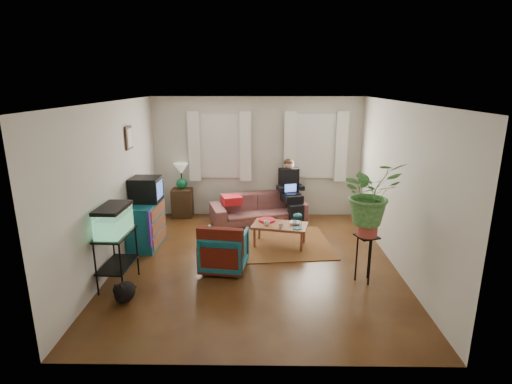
{
  "coord_description": "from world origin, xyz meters",
  "views": [
    {
      "loc": [
        0.08,
        -6.07,
        2.88
      ],
      "look_at": [
        0.0,
        0.4,
        1.1
      ],
      "focal_mm": 28.0,
      "sensor_mm": 36.0,
      "label": 1
    }
  ],
  "objects_px": {
    "side_table": "(183,202)",
    "plant_stand": "(365,259)",
    "armchair": "(224,249)",
    "sofa": "(258,204)",
    "aquarium_stand": "(117,259)",
    "dresser": "(146,224)",
    "coffee_table": "(280,235)"
  },
  "relations": [
    {
      "from": "side_table",
      "to": "dresser",
      "type": "relative_size",
      "value": 0.69
    },
    {
      "from": "armchair",
      "to": "coffee_table",
      "type": "xyz_separation_m",
      "value": [
        0.92,
        0.97,
        -0.15
      ]
    },
    {
      "from": "sofa",
      "to": "armchair",
      "type": "bearing_deg",
      "value": -119.71
    },
    {
      "from": "aquarium_stand",
      "to": "dresser",
      "type": "bearing_deg",
      "value": 91.99
    },
    {
      "from": "sofa",
      "to": "coffee_table",
      "type": "height_order",
      "value": "sofa"
    },
    {
      "from": "aquarium_stand",
      "to": "plant_stand",
      "type": "distance_m",
      "value": 3.63
    },
    {
      "from": "sofa",
      "to": "aquarium_stand",
      "type": "xyz_separation_m",
      "value": [
        -2.03,
        -2.82,
        0.01
      ]
    },
    {
      "from": "side_table",
      "to": "plant_stand",
      "type": "bearing_deg",
      "value": -42.32
    },
    {
      "from": "aquarium_stand",
      "to": "coffee_table",
      "type": "bearing_deg",
      "value": 34.04
    },
    {
      "from": "sofa",
      "to": "armchair",
      "type": "xyz_separation_m",
      "value": [
        -0.52,
        -2.3,
        -0.04
      ]
    },
    {
      "from": "aquarium_stand",
      "to": "sofa",
      "type": "bearing_deg",
      "value": 56.7
    },
    {
      "from": "side_table",
      "to": "plant_stand",
      "type": "xyz_separation_m",
      "value": [
        3.28,
        -2.99,
        0.05
      ]
    },
    {
      "from": "armchair",
      "to": "plant_stand",
      "type": "height_order",
      "value": "plant_stand"
    },
    {
      "from": "armchair",
      "to": "plant_stand",
      "type": "bearing_deg",
      "value": 177.88
    },
    {
      "from": "armchair",
      "to": "sofa",
      "type": "bearing_deg",
      "value": -94.76
    },
    {
      "from": "sofa",
      "to": "side_table",
      "type": "bearing_deg",
      "value": 152.48
    },
    {
      "from": "dresser",
      "to": "aquarium_stand",
      "type": "distance_m",
      "value": 1.46
    },
    {
      "from": "armchair",
      "to": "coffee_table",
      "type": "relative_size",
      "value": 0.72
    },
    {
      "from": "aquarium_stand",
      "to": "plant_stand",
      "type": "xyz_separation_m",
      "value": [
        3.63,
        0.15,
        -0.04
      ]
    },
    {
      "from": "sofa",
      "to": "aquarium_stand",
      "type": "distance_m",
      "value": 3.48
    },
    {
      "from": "aquarium_stand",
      "to": "armchair",
      "type": "relative_size",
      "value": 1.15
    },
    {
      "from": "side_table",
      "to": "aquarium_stand",
      "type": "height_order",
      "value": "aquarium_stand"
    },
    {
      "from": "aquarium_stand",
      "to": "coffee_table",
      "type": "xyz_separation_m",
      "value": [
        2.43,
        1.5,
        -0.2
      ]
    },
    {
      "from": "coffee_table",
      "to": "dresser",
      "type": "bearing_deg",
      "value": -166.63
    },
    {
      "from": "dresser",
      "to": "armchair",
      "type": "distance_m",
      "value": 1.77
    },
    {
      "from": "aquarium_stand",
      "to": "armchair",
      "type": "bearing_deg",
      "value": 21.65
    },
    {
      "from": "dresser",
      "to": "aquarium_stand",
      "type": "relative_size",
      "value": 1.14
    },
    {
      "from": "sofa",
      "to": "coffee_table",
      "type": "xyz_separation_m",
      "value": [
        0.4,
        -1.33,
        -0.19
      ]
    },
    {
      "from": "dresser",
      "to": "armchair",
      "type": "height_order",
      "value": "dresser"
    },
    {
      "from": "sofa",
      "to": "aquarium_stand",
      "type": "relative_size",
      "value": 2.48
    },
    {
      "from": "coffee_table",
      "to": "plant_stand",
      "type": "distance_m",
      "value": 1.81
    },
    {
      "from": "coffee_table",
      "to": "sofa",
      "type": "bearing_deg",
      "value": 119.18
    }
  ]
}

